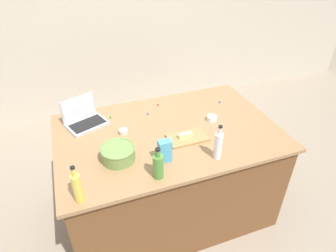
{
  "coord_description": "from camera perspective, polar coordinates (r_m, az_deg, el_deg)",
  "views": [
    {
      "loc": [
        -0.66,
        -1.79,
        2.25
      ],
      "look_at": [
        0.0,
        0.0,
        0.95
      ],
      "focal_mm": 31.06,
      "sensor_mm": 36.0,
      "label": 1
    }
  ],
  "objects": [
    {
      "name": "ground_plane",
      "position": [
        2.95,
        -0.0,
        -15.45
      ],
      "size": [
        12.0,
        12.0,
        0.0
      ],
      "primitive_type": "plane",
      "color": "gray"
    },
    {
      "name": "wall_back",
      "position": [
        4.04,
        -10.9,
        20.13
      ],
      "size": [
        8.0,
        0.1,
        2.6
      ],
      "primitive_type": "cube",
      "color": "beige",
      "rests_on": "ground"
    },
    {
      "name": "island_counter",
      "position": [
        2.62,
        -0.0,
        -9.05
      ],
      "size": [
        1.77,
        1.14,
        0.9
      ],
      "color": "brown",
      "rests_on": "ground"
    },
    {
      "name": "laptop",
      "position": [
        2.5,
        -16.12,
        1.42
      ],
      "size": [
        0.37,
        0.33,
        0.22
      ],
      "color": "#B7B7BC",
      "rests_on": "island_counter"
    },
    {
      "name": "mixing_bowl_large",
      "position": [
        2.06,
        -9.76,
        -5.28
      ],
      "size": [
        0.24,
        0.24,
        0.11
      ],
      "color": "#72934C",
      "rests_on": "island_counter"
    },
    {
      "name": "bottle_vinegar",
      "position": [
        2.04,
        9.83,
        -3.75
      ],
      "size": [
        0.06,
        0.06,
        0.27
      ],
      "color": "white",
      "rests_on": "island_counter"
    },
    {
      "name": "bottle_olive",
      "position": [
        1.87,
        -1.94,
        -7.8
      ],
      "size": [
        0.07,
        0.07,
        0.23
      ],
      "color": "#4C8C38",
      "rests_on": "island_counter"
    },
    {
      "name": "bottle_oil",
      "position": [
        1.8,
        -17.39,
        -11.39
      ],
      "size": [
        0.06,
        0.06,
        0.26
      ],
      "color": "#DBC64C",
      "rests_on": "island_counter"
    },
    {
      "name": "cutting_board",
      "position": [
        2.25,
        3.86,
        -2.29
      ],
      "size": [
        0.31,
        0.18,
        0.02
      ],
      "primitive_type": "cube",
      "color": "#AD7F4C",
      "rests_on": "island_counter"
    },
    {
      "name": "butter_stick_left",
      "position": [
        2.23,
        3.41,
        -1.84
      ],
      "size": [
        0.11,
        0.04,
        0.04
      ],
      "primitive_type": "cube",
      "rotation": [
        0.0,
        0.0,
        0.02
      ],
      "color": "#F4E58C",
      "rests_on": "cutting_board"
    },
    {
      "name": "ramekin_small",
      "position": [
        2.48,
        8.57,
        1.53
      ],
      "size": [
        0.08,
        0.08,
        0.04
      ],
      "primitive_type": "cylinder",
      "color": "white",
      "rests_on": "island_counter"
    },
    {
      "name": "ramekin_medium",
      "position": [
        2.33,
        -8.77,
        -1.09
      ],
      "size": [
        0.07,
        0.07,
        0.04
      ],
      "primitive_type": "cylinder",
      "color": "beige",
      "rests_on": "island_counter"
    },
    {
      "name": "candy_bag",
      "position": [
        2.0,
        -0.63,
        -4.92
      ],
      "size": [
        0.09,
        0.06,
        0.17
      ],
      "primitive_type": "cube",
      "color": "#4CA5CC",
      "rests_on": "island_counter"
    },
    {
      "name": "candy_0",
      "position": [
        2.76,
        10.11,
        4.71
      ],
      "size": [
        0.02,
        0.02,
        0.02
      ],
      "primitive_type": "sphere",
      "color": "blue",
      "rests_on": "island_counter"
    },
    {
      "name": "candy_1",
      "position": [
        2.54,
        -11.22,
        1.71
      ],
      "size": [
        0.02,
        0.02,
        0.02
      ],
      "primitive_type": "sphere",
      "color": "green",
      "rests_on": "island_counter"
    },
    {
      "name": "candy_2",
      "position": [
        2.55,
        -3.98,
        2.44
      ],
      "size": [
        0.02,
        0.02,
        0.02
      ],
      "primitive_type": "sphere",
      "color": "blue",
      "rests_on": "island_counter"
    },
    {
      "name": "candy_3",
      "position": [
        2.68,
        -1.99,
        4.19
      ],
      "size": [
        0.01,
        0.01,
        0.01
      ],
      "primitive_type": "sphere",
      "color": "red",
      "rests_on": "island_counter"
    },
    {
      "name": "candy_4",
      "position": [
        2.59,
        -18.34,
        1.24
      ],
      "size": [
        0.02,
        0.02,
        0.02
      ],
      "primitive_type": "sphere",
      "color": "red",
      "rests_on": "island_counter"
    }
  ]
}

